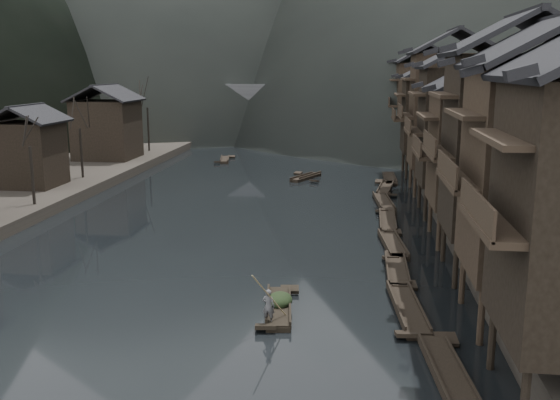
# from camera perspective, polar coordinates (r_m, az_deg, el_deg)

# --- Properties ---
(water) EXTENTS (300.00, 300.00, 0.00)m
(water) POSITION_cam_1_polar(r_m,az_deg,el_deg) (32.31, -9.39, -9.08)
(water) COLOR black
(water) RESTS_ON ground
(stilt_houses) EXTENTS (9.00, 67.60, 15.17)m
(stilt_houses) POSITION_cam_1_polar(r_m,az_deg,el_deg) (49.03, 17.11, 8.19)
(stilt_houses) COLOR black
(stilt_houses) RESTS_ON ground
(left_houses) EXTENTS (8.10, 53.20, 8.73)m
(left_houses) POSITION_cam_1_polar(r_m,az_deg,el_deg) (57.37, -23.88, 5.10)
(left_houses) COLOR black
(left_houses) RESTS_ON left_bank
(bare_trees) EXTENTS (3.97, 63.82, 7.95)m
(bare_trees) POSITION_cam_1_polar(r_m,az_deg,el_deg) (55.80, -20.72, 6.09)
(bare_trees) COLOR black
(bare_trees) RESTS_ON left_bank
(moored_sampans) EXTENTS (2.95, 50.25, 0.47)m
(moored_sampans) POSITION_cam_1_polar(r_m,az_deg,el_deg) (45.29, 10.41, -2.69)
(moored_sampans) COLOR black
(moored_sampans) RESTS_ON water
(midriver_boats) EXTENTS (17.84, 25.65, 0.45)m
(midriver_boats) POSITION_cam_1_polar(r_m,az_deg,el_deg) (77.01, 1.53, 3.54)
(midriver_boats) COLOR black
(midriver_boats) RESTS_ON water
(stone_bridge) EXTENTS (40.00, 6.00, 9.00)m
(stone_bridge) POSITION_cam_1_polar(r_m,az_deg,el_deg) (101.47, 1.97, 8.36)
(stone_bridge) COLOR #4C4C4F
(stone_bridge) RESTS_ON ground
(hero_sampan) EXTENTS (1.74, 5.64, 0.44)m
(hero_sampan) POSITION_cam_1_polar(r_m,az_deg,el_deg) (30.58, -0.13, -9.75)
(hero_sampan) COLOR black
(hero_sampan) RESTS_ON water
(cargo_heap) EXTENTS (1.23, 1.61, 0.74)m
(cargo_heap) POSITION_cam_1_polar(r_m,az_deg,el_deg) (30.59, -0.01, -8.52)
(cargo_heap) COLOR black
(cargo_heap) RESTS_ON hero_sampan
(boatman) EXTENTS (0.65, 0.50, 1.60)m
(boatman) POSITION_cam_1_polar(r_m,az_deg,el_deg) (28.44, -1.06, -9.22)
(boatman) COLOR #575759
(boatman) RESTS_ON hero_sampan
(bamboo_pole) EXTENTS (1.58, 2.28, 3.05)m
(bamboo_pole) POSITION_cam_1_polar(r_m,az_deg,el_deg) (27.66, -0.67, -4.75)
(bamboo_pole) COLOR #8C7A51
(bamboo_pole) RESTS_ON boatman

